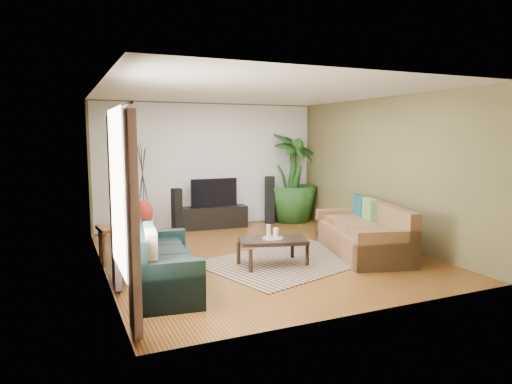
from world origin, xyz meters
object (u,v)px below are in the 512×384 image
potted_plant (292,177)px  vase (144,213)px  speaker_right (270,200)px  sofa_left (162,257)px  speaker_left (177,211)px  sofa_right (362,229)px  tv_stand (214,217)px  side_table (117,244)px  pedestal (144,232)px  television (214,193)px  coffee_table (273,252)px

potted_plant → vase: bearing=-169.0°
speaker_right → sofa_left: bearing=-118.9°
potted_plant → sofa_left: bearing=-137.4°
sofa_left → speaker_left: size_ratio=2.04×
sofa_right → tv_stand: (-1.61, 3.06, -0.19)m
speaker_right → side_table: size_ratio=1.86×
tv_stand → pedestal: (-1.63, -0.69, -0.04)m
television → side_table: (-2.27, -1.93, -0.48)m
speaker_right → vase: speaker_right is taller
potted_plant → side_table: 4.67m
speaker_right → television: bearing=-166.2°
television → speaker_left: (-0.89, -0.24, -0.31)m
sofa_right → pedestal: sofa_right is taller
pedestal → vase: size_ratio=0.78×
sofa_right → tv_stand: size_ratio=1.56×
sofa_right → side_table: bearing=-91.1°
pedestal → vase: 0.36m
sofa_right → speaker_left: size_ratio=2.35×
speaker_right → pedestal: speaker_right is taller
speaker_right → potted_plant: potted_plant is taller
sofa_right → side_table: size_ratio=3.79×
sofa_left → tv_stand: (1.89, 3.49, -0.19)m
sofa_left → speaker_right: 4.75m
coffee_table → speaker_left: bearing=121.4°
sofa_left → pedestal: bearing=2.1°
coffee_table → speaker_left: speaker_left is taller
tv_stand → speaker_left: bearing=-160.3°
sofa_left → coffee_table: size_ratio=1.85×
speaker_left → speaker_right: (2.22, 0.24, 0.07)m
sofa_left → sofa_right: 3.52m
sofa_right → speaker_right: speaker_right is taller
sofa_left → vase: bearing=2.1°
side_table → potted_plant: bearing=24.7°
potted_plant → vase: (-3.54, -0.69, -0.48)m
coffee_table → tv_stand: 3.11m
sofa_left → potted_plant: (3.80, 3.49, 0.61)m
sofa_left → television: (1.89, 3.49, 0.35)m
television → potted_plant: 1.93m
sofa_left → coffee_table: 1.85m
coffee_table → potted_plant: (2.01, 3.11, 0.83)m
sofa_right → pedestal: 4.02m
potted_plant → side_table: size_ratio=3.59×
speaker_right → side_table: speaker_right is taller
sofa_left → side_table: bearing=21.1°
television → speaker_left: bearing=-164.5°
sofa_right → vase: sofa_right is taller
tv_stand → potted_plant: bearing=4.2°
tv_stand → side_table: bearing=-135.5°
speaker_right → tv_stand: bearing=-166.2°
television → side_table: television is taller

